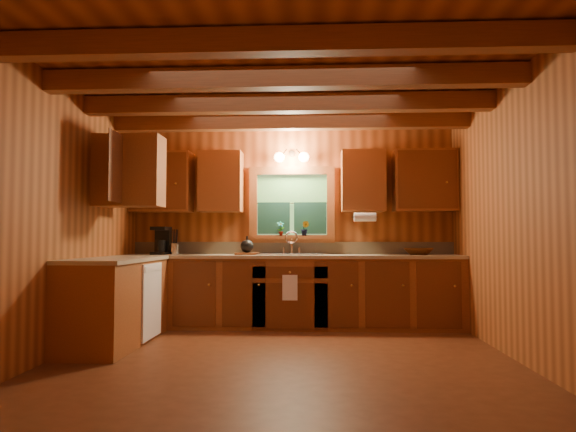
% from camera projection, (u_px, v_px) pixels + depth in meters
% --- Properties ---
extents(room, '(4.20, 4.20, 4.20)m').
position_uv_depth(room, '(284.00, 217.00, 4.65)').
color(room, '#562A15').
rests_on(room, ground).
extents(ceiling_beams, '(4.20, 2.54, 0.18)m').
position_uv_depth(ceiling_beams, '(284.00, 92.00, 4.71)').
color(ceiling_beams, brown).
rests_on(ceiling_beams, room).
extents(base_cabinets, '(4.20, 2.22, 0.86)m').
position_uv_depth(base_cabinets, '(249.00, 295.00, 5.91)').
color(base_cabinets, brown).
rests_on(base_cabinets, ground).
extents(countertop, '(4.20, 2.24, 0.04)m').
position_uv_depth(countertop, '(250.00, 257.00, 5.94)').
color(countertop, tan).
rests_on(countertop, base_cabinets).
extents(backsplash, '(4.20, 0.02, 0.16)m').
position_uv_depth(backsplash, '(292.00, 248.00, 6.52)').
color(backsplash, tan).
rests_on(backsplash, room).
extents(dishwasher_panel, '(0.02, 0.60, 0.80)m').
position_uv_depth(dishwasher_panel, '(152.00, 301.00, 5.36)').
color(dishwasher_panel, white).
rests_on(dishwasher_panel, base_cabinets).
extents(upper_cabinets, '(4.19, 1.77, 0.78)m').
position_uv_depth(upper_cabinets, '(245.00, 179.00, 6.12)').
color(upper_cabinets, brown).
rests_on(upper_cabinets, room).
extents(window, '(1.12, 0.08, 1.00)m').
position_uv_depth(window, '(292.00, 206.00, 6.52)').
color(window, brown).
rests_on(window, room).
extents(window_sill, '(1.06, 0.14, 0.04)m').
position_uv_depth(window_sill, '(292.00, 237.00, 6.46)').
color(window_sill, brown).
rests_on(window_sill, room).
extents(wall_sconce, '(0.45, 0.21, 0.17)m').
position_uv_depth(wall_sconce, '(292.00, 157.00, 6.43)').
color(wall_sconce, black).
rests_on(wall_sconce, room).
extents(paper_towel_roll, '(0.27, 0.11, 0.11)m').
position_uv_depth(paper_towel_roll, '(365.00, 217.00, 6.14)').
color(paper_towel_roll, white).
rests_on(paper_towel_roll, upper_cabinets).
extents(dish_towel, '(0.18, 0.01, 0.30)m').
position_uv_depth(dish_towel, '(290.00, 288.00, 5.88)').
color(dish_towel, white).
rests_on(dish_towel, base_cabinets).
extents(sink, '(0.82, 0.48, 0.43)m').
position_uv_depth(sink, '(291.00, 258.00, 6.23)').
color(sink, silver).
rests_on(sink, countertop).
extents(coffee_maker, '(0.20, 0.25, 0.35)m').
position_uv_depth(coffee_maker, '(162.00, 241.00, 6.34)').
color(coffee_maker, black).
rests_on(coffee_maker, countertop).
extents(utensil_crock, '(0.11, 0.11, 0.32)m').
position_uv_depth(utensil_crock, '(175.00, 248.00, 6.30)').
color(utensil_crock, silver).
rests_on(utensil_crock, countertop).
extents(cutting_board, '(0.34, 0.27, 0.03)m').
position_uv_depth(cutting_board, '(247.00, 254.00, 6.18)').
color(cutting_board, '#5C2B13').
rests_on(cutting_board, countertop).
extents(teakettle, '(0.16, 0.16, 0.21)m').
position_uv_depth(teakettle, '(247.00, 246.00, 6.19)').
color(teakettle, black).
rests_on(teakettle, cutting_board).
extents(wicker_basket, '(0.47, 0.47, 0.09)m').
position_uv_depth(wicker_basket, '(419.00, 251.00, 6.17)').
color(wicker_basket, '#48230C').
rests_on(wicker_basket, countertop).
extents(potted_plant_left, '(0.11, 0.09, 0.19)m').
position_uv_depth(potted_plant_left, '(281.00, 228.00, 6.46)').
color(potted_plant_left, '#5C2B13').
rests_on(potted_plant_left, window_sill).
extents(potted_plant_right, '(0.13, 0.11, 0.19)m').
position_uv_depth(potted_plant_right, '(305.00, 228.00, 6.44)').
color(potted_plant_right, '#5C2B13').
rests_on(potted_plant_right, window_sill).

